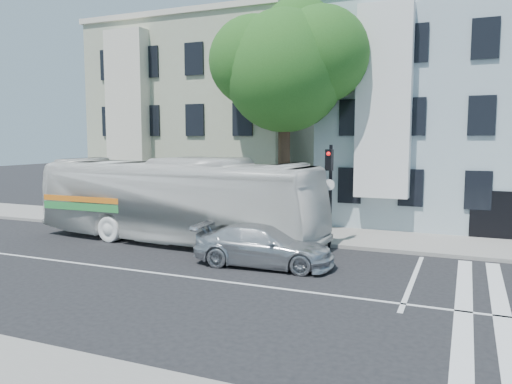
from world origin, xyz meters
The scene contains 9 objects.
ground centered at (0.00, 0.00, 0.00)m, with size 120.00×120.00×0.00m, color black.
sidewalk_far centered at (0.00, 8.00, 0.07)m, with size 80.00×4.00×0.15m, color gray.
building_left centered at (-7.00, 15.00, 5.50)m, with size 12.00×10.00×11.00m, color #A5AE92.
building_right centered at (7.00, 15.00, 5.50)m, with size 12.00×10.00×11.00m, color #9EB4BC.
street_tree centered at (0.06, 8.74, 7.83)m, with size 7.30×5.90×11.10m.
bus centered at (-3.47, 4.56, 1.81)m, with size 13.03×3.05×3.63m, color silver.
sedan centered at (1.49, 2.31, 0.72)m, with size 4.94×2.01×1.43m, color silver.
hedge centered at (-5.65, 6.76, 0.50)m, with size 8.50×0.84×0.70m, color #1D581C, non-canonical shape.
traffic_signal centered at (2.88, 5.94, 2.70)m, with size 0.44×0.53×4.18m.
Camera 1 is at (7.93, -13.53, 4.47)m, focal length 35.00 mm.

